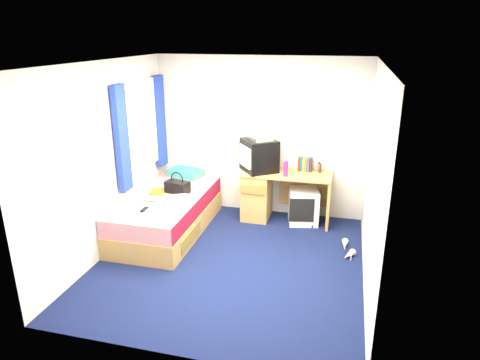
% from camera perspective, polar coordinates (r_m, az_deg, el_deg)
% --- Properties ---
extents(ground, '(3.40, 3.40, 0.00)m').
position_cam_1_polar(ground, '(5.43, -1.31, -10.82)').
color(ground, '#0C1438').
rests_on(ground, ground).
extents(room_shell, '(3.40, 3.40, 3.40)m').
position_cam_1_polar(room_shell, '(4.87, -1.44, 4.15)').
color(room_shell, white).
rests_on(room_shell, ground).
extents(bed, '(1.01, 2.00, 0.54)m').
position_cam_1_polar(bed, '(6.17, -9.66, -4.46)').
color(bed, tan).
rests_on(bed, ground).
extents(pillow, '(0.58, 0.44, 0.11)m').
position_cam_1_polar(pillow, '(6.84, -7.23, 0.97)').
color(pillow, '#1B63B2').
rests_on(pillow, bed).
extents(desk, '(1.30, 0.55, 0.75)m').
position_cam_1_polar(desk, '(6.48, 3.81, -1.73)').
color(desk, tan).
rests_on(desk, ground).
extents(storage_cube, '(0.50, 0.50, 0.52)m').
position_cam_1_polar(storage_cube, '(6.44, 8.44, -3.46)').
color(storage_cube, white).
rests_on(storage_cube, ground).
extents(crt_tv, '(0.64, 0.65, 0.47)m').
position_cam_1_polar(crt_tv, '(6.33, 2.56, 3.32)').
color(crt_tv, black).
rests_on(crt_tv, desk).
extents(vcr, '(0.45, 0.47, 0.07)m').
position_cam_1_polar(vcr, '(6.26, 2.63, 5.73)').
color(vcr, silver).
rests_on(vcr, crt_tv).
extents(book_row, '(0.20, 0.13, 0.20)m').
position_cam_1_polar(book_row, '(6.43, 8.66, 2.09)').
color(book_row, maroon).
rests_on(book_row, desk).
extents(picture_frame, '(0.06, 0.12, 0.14)m').
position_cam_1_polar(picture_frame, '(6.42, 10.53, 1.68)').
color(picture_frame, '#311B10').
rests_on(picture_frame, desk).
extents(pink_water_bottle, '(0.07, 0.07, 0.21)m').
position_cam_1_polar(pink_water_bottle, '(6.14, 6.11, 1.43)').
color(pink_water_bottle, '#E7206E').
rests_on(pink_water_bottle, desk).
extents(aerosol_can, '(0.06, 0.06, 0.18)m').
position_cam_1_polar(aerosol_can, '(6.31, 4.88, 1.85)').
color(aerosol_can, white).
rests_on(aerosol_can, desk).
extents(handbag, '(0.37, 0.26, 0.31)m').
position_cam_1_polar(handbag, '(6.14, -8.34, -0.86)').
color(handbag, black).
rests_on(handbag, bed).
extents(towel, '(0.39, 0.36, 0.10)m').
position_cam_1_polar(towel, '(5.72, -8.51, -2.81)').
color(towel, silver).
rests_on(towel, bed).
extents(magazine, '(0.26, 0.31, 0.01)m').
position_cam_1_polar(magazine, '(6.23, -10.86, -1.52)').
color(magazine, gold).
rests_on(magazine, bed).
extents(water_bottle, '(0.20, 0.07, 0.07)m').
position_cam_1_polar(water_bottle, '(5.92, -11.91, -2.45)').
color(water_bottle, white).
rests_on(water_bottle, bed).
extents(colour_swatch_fan, '(0.22, 0.17, 0.01)m').
position_cam_1_polar(colour_swatch_fan, '(5.55, -11.81, -4.26)').
color(colour_swatch_fan, orange).
rests_on(colour_swatch_fan, bed).
extents(remote_control, '(0.05, 0.16, 0.02)m').
position_cam_1_polar(remote_control, '(5.65, -12.66, -3.85)').
color(remote_control, black).
rests_on(remote_control, bed).
extents(window_assembly, '(0.11, 1.42, 1.40)m').
position_cam_1_polar(window_assembly, '(6.25, -13.02, 6.72)').
color(window_assembly, silver).
rests_on(window_assembly, room_shell).
extents(white_heels, '(0.19, 0.50, 0.09)m').
position_cam_1_polar(white_heels, '(5.78, 14.03, -9.01)').
color(white_heels, beige).
rests_on(white_heels, ground).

